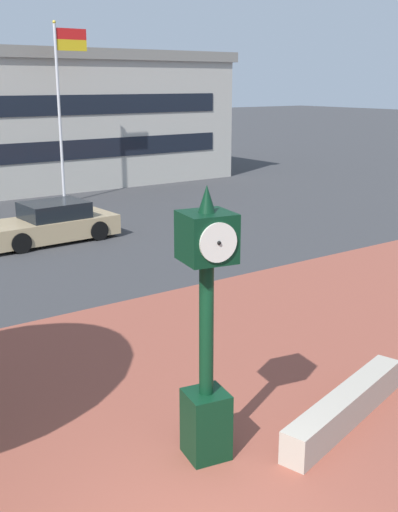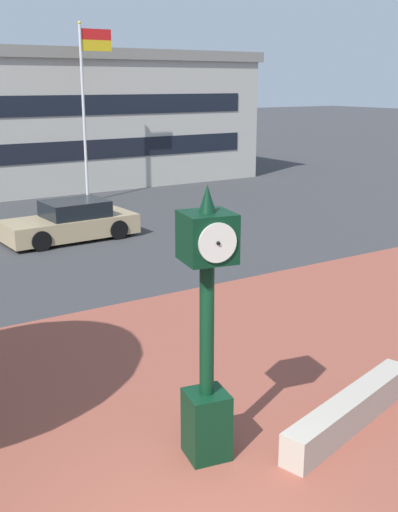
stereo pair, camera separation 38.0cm
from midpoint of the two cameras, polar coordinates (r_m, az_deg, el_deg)
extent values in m
cube|color=brown|center=(9.14, -7.68, -18.08)|extent=(44.00, 11.69, 0.01)
cube|color=#ADA393|center=(10.07, 12.10, -13.27)|extent=(3.19, 1.23, 0.50)
cube|color=black|center=(8.97, -0.61, -15.03)|extent=(0.65, 0.65, 0.96)
cylinder|color=black|center=(8.34, -0.64, -6.62)|extent=(0.19, 0.19, 1.87)
cube|color=black|center=(7.96, -0.67, 1.75)|extent=(0.74, 0.74, 0.63)
cylinder|color=silver|center=(8.25, -1.61, 2.24)|extent=(0.50, 0.12, 0.50)
sphere|color=black|center=(8.27, -1.67, 2.27)|extent=(0.05, 0.05, 0.05)
cylinder|color=silver|center=(7.66, 0.35, 1.21)|extent=(0.50, 0.12, 0.50)
sphere|color=black|center=(7.65, 0.41, 1.18)|extent=(0.05, 0.05, 0.05)
cone|color=black|center=(7.85, -0.68, 5.23)|extent=(0.22, 0.22, 0.35)
cube|color=tan|center=(21.15, -13.94, 2.47)|extent=(4.40, 2.01, 0.64)
cube|color=black|center=(21.13, -13.50, 4.04)|extent=(2.05, 1.66, 0.56)
cylinder|color=black|center=(19.91, -16.39, 1.14)|extent=(0.65, 0.25, 0.64)
cylinder|color=black|center=(21.47, -18.11, 2.02)|extent=(0.65, 0.25, 0.64)
cylinder|color=black|center=(21.00, -9.62, 2.28)|extent=(0.65, 0.25, 0.64)
cylinder|color=black|center=(22.49, -11.72, 3.05)|extent=(0.65, 0.25, 0.64)
cylinder|color=silver|center=(27.60, -12.93, 12.25)|extent=(0.12, 0.12, 7.32)
sphere|color=gold|center=(27.66, -13.42, 19.95)|extent=(0.14, 0.14, 0.14)
cube|color=red|center=(27.92, -11.91, 19.11)|extent=(1.33, 0.02, 0.44)
cube|color=gold|center=(27.89, -11.86, 18.21)|extent=(1.33, 0.02, 0.44)
camera|label=1|loc=(0.19, -91.38, -0.38)|focal=44.09mm
camera|label=2|loc=(0.19, 88.62, 0.38)|focal=44.09mm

